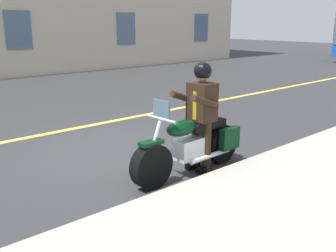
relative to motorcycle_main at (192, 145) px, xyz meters
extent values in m
plane|color=#333335|center=(0.36, -1.57, -0.45)|extent=(80.00, 80.00, 0.00)
cube|color=#E5DB4C|center=(0.36, -3.57, -0.45)|extent=(60.00, 0.16, 0.01)
cylinder|color=black|center=(0.85, 0.03, -0.12)|extent=(0.67, 0.23, 0.66)
cylinder|color=black|center=(-0.70, -0.03, -0.12)|extent=(0.67, 0.23, 0.66)
cube|color=silver|center=(0.05, 0.00, -0.03)|extent=(0.57, 0.30, 0.32)
ellipsoid|color=black|center=(0.25, 0.01, 0.33)|extent=(0.57, 0.30, 0.24)
cube|color=black|center=(-0.30, -0.01, 0.29)|extent=(0.71, 0.31, 0.12)
cube|color=black|center=(-0.66, 0.19, 0.03)|extent=(0.40, 0.14, 0.36)
cube|color=black|center=(-0.65, -0.25, 0.03)|extent=(0.40, 0.14, 0.36)
cylinder|color=silver|center=(0.83, 0.03, 0.15)|extent=(0.35, 0.06, 0.76)
cylinder|color=silver|center=(0.67, 0.02, 0.55)|extent=(0.06, 0.60, 0.04)
cube|color=black|center=(0.85, 0.03, 0.23)|extent=(0.37, 0.17, 0.06)
cylinder|color=silver|center=(-0.26, 0.15, -0.19)|extent=(0.90, 0.12, 0.08)
cube|color=slate|center=(0.65, 0.02, 0.67)|extent=(0.05, 0.32, 0.28)
cylinder|color=black|center=(-0.21, 0.11, -0.03)|extent=(0.14, 0.14, 0.84)
cube|color=black|center=(-0.15, 0.11, -0.40)|extent=(0.26, 0.12, 0.10)
cylinder|color=black|center=(-0.20, -0.13, -0.03)|extent=(0.14, 0.14, 0.84)
cube|color=black|center=(-0.14, -0.13, -0.40)|extent=(0.26, 0.12, 0.10)
cube|color=black|center=(-0.20, -0.01, 0.67)|extent=(0.34, 0.41, 0.60)
cube|color=#B28C14|center=(-0.04, 0.00, 0.63)|extent=(0.03, 0.07, 0.44)
cylinder|color=black|center=(-0.03, 0.22, 0.73)|extent=(0.55, 0.12, 0.28)
cylinder|color=black|center=(-0.02, -0.22, 0.73)|extent=(0.55, 0.12, 0.28)
sphere|color=tan|center=(-0.20, -0.01, 1.10)|extent=(0.22, 0.22, 0.22)
sphere|color=black|center=(-0.20, -0.01, 1.15)|extent=(0.28, 0.28, 0.28)
cube|color=slate|center=(-13.01, -12.54, 1.55)|extent=(1.10, 0.06, 1.60)
cube|color=slate|center=(-7.51, -12.54, 1.55)|extent=(1.10, 0.06, 1.60)
cube|color=slate|center=(-2.02, -12.54, 1.55)|extent=(1.10, 0.06, 1.60)
camera|label=1|loc=(3.99, 4.03, 1.86)|focal=40.63mm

